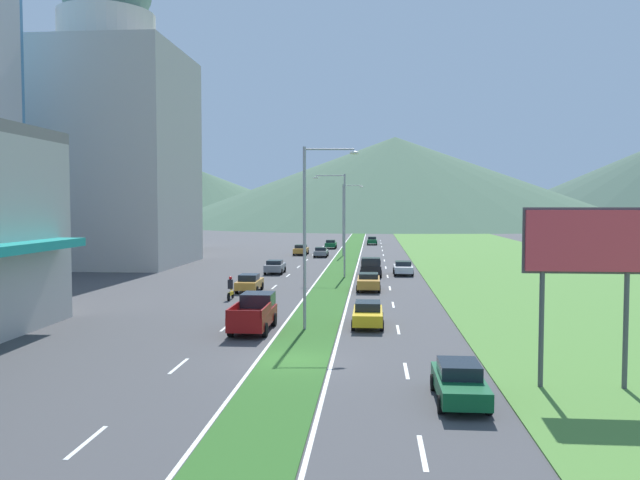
{
  "coord_description": "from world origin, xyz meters",
  "views": [
    {
      "loc": [
        3.63,
        -29.34,
        7.27
      ],
      "look_at": [
        -1.49,
        32.34,
        3.89
      ],
      "focal_mm": 36.13,
      "sensor_mm": 36.0,
      "label": 1
    }
  ],
  "objects_px": {
    "car_2": "(331,244)",
    "car_4": "(369,281)",
    "billboard_roadside": "(585,251)",
    "car_7": "(275,267)",
    "pickup_truck_0": "(371,267)",
    "car_3": "(368,314)",
    "street_lamp_far": "(345,215)",
    "car_5": "(372,241)",
    "motorcycle_rider": "(231,290)",
    "car_9": "(249,283)",
    "car_6": "(301,250)",
    "car_1": "(459,382)",
    "street_lamp_mid": "(341,218)",
    "car_8": "(403,268)",
    "car_0": "(321,252)",
    "street_lamp_near": "(310,226)",
    "pickup_truck_1": "(254,313)"
  },
  "relations": [
    {
      "from": "car_8",
      "to": "pickup_truck_0",
      "type": "xyz_separation_m",
      "value": [
        -3.34,
        -1.63,
        0.25
      ]
    },
    {
      "from": "street_lamp_mid",
      "to": "street_lamp_far",
      "type": "distance_m",
      "value": 27.15
    },
    {
      "from": "car_0",
      "to": "car_2",
      "type": "bearing_deg",
      "value": -0.76
    },
    {
      "from": "car_2",
      "to": "car_3",
      "type": "xyz_separation_m",
      "value": [
        6.74,
        -68.37,
        -0.0
      ]
    },
    {
      "from": "billboard_roadside",
      "to": "car_7",
      "type": "bearing_deg",
      "value": 114.2
    },
    {
      "from": "car_0",
      "to": "pickup_truck_0",
      "type": "distance_m",
      "value": 25.03
    },
    {
      "from": "car_4",
      "to": "pickup_truck_0",
      "type": "relative_size",
      "value": 0.83
    },
    {
      "from": "billboard_roadside",
      "to": "pickup_truck_0",
      "type": "bearing_deg",
      "value": 102.05
    },
    {
      "from": "car_3",
      "to": "car_5",
      "type": "relative_size",
      "value": 1.06
    },
    {
      "from": "car_1",
      "to": "car_6",
      "type": "xyz_separation_m",
      "value": [
        -13.7,
        69.14,
        0.02
      ]
    },
    {
      "from": "motorcycle_rider",
      "to": "car_0",
      "type": "bearing_deg",
      "value": -5.03
    },
    {
      "from": "street_lamp_near",
      "to": "car_7",
      "type": "height_order",
      "value": "street_lamp_near"
    },
    {
      "from": "car_5",
      "to": "car_8",
      "type": "bearing_deg",
      "value": 3.74
    },
    {
      "from": "car_8",
      "to": "car_5",
      "type": "bearing_deg",
      "value": -176.26
    },
    {
      "from": "car_6",
      "to": "car_0",
      "type": "bearing_deg",
      "value": -136.6
    },
    {
      "from": "street_lamp_far",
      "to": "pickup_truck_0",
      "type": "bearing_deg",
      "value": -81.68
    },
    {
      "from": "car_1",
      "to": "street_lamp_near",
      "type": "bearing_deg",
      "value": -152.46
    },
    {
      "from": "car_8",
      "to": "car_9",
      "type": "height_order",
      "value": "car_9"
    },
    {
      "from": "car_1",
      "to": "car_3",
      "type": "bearing_deg",
      "value": -166.42
    },
    {
      "from": "car_3",
      "to": "car_6",
      "type": "relative_size",
      "value": 0.98
    },
    {
      "from": "car_4",
      "to": "car_7",
      "type": "height_order",
      "value": "car_4"
    },
    {
      "from": "car_5",
      "to": "car_6",
      "type": "xyz_separation_m",
      "value": [
        -10.29,
        -24.98,
        0.02
      ]
    },
    {
      "from": "car_2",
      "to": "street_lamp_far",
      "type": "bearing_deg",
      "value": -168.79
    },
    {
      "from": "motorcycle_rider",
      "to": "car_2",
      "type": "bearing_deg",
      "value": -3.78
    },
    {
      "from": "car_6",
      "to": "pickup_truck_0",
      "type": "bearing_deg",
      "value": -159.46
    },
    {
      "from": "billboard_roadside",
      "to": "pickup_truck_0",
      "type": "distance_m",
      "value": 40.85
    },
    {
      "from": "car_2",
      "to": "car_4",
      "type": "xyz_separation_m",
      "value": [
        6.66,
        -52.09,
        0.01
      ]
    },
    {
      "from": "car_6",
      "to": "motorcycle_rider",
      "type": "distance_m",
      "value": 44.61
    },
    {
      "from": "street_lamp_near",
      "to": "car_9",
      "type": "bearing_deg",
      "value": 112.64
    },
    {
      "from": "street_lamp_far",
      "to": "car_4",
      "type": "relative_size",
      "value": 2.28
    },
    {
      "from": "car_5",
      "to": "pickup_truck_0",
      "type": "distance_m",
      "value": 52.41
    },
    {
      "from": "car_5",
      "to": "car_3",
      "type": "bearing_deg",
      "value": -0.07
    },
    {
      "from": "car_2",
      "to": "car_6",
      "type": "relative_size",
      "value": 0.91
    },
    {
      "from": "car_1",
      "to": "pickup_truck_0",
      "type": "xyz_separation_m",
      "value": [
        -3.42,
        41.71,
        0.24
      ]
    },
    {
      "from": "car_8",
      "to": "pickup_truck_1",
      "type": "relative_size",
      "value": 0.78
    },
    {
      "from": "car_9",
      "to": "car_4",
      "type": "bearing_deg",
      "value": -81.06
    },
    {
      "from": "motorcycle_rider",
      "to": "car_1",
      "type": "bearing_deg",
      "value": -150.11
    },
    {
      "from": "billboard_roadside",
      "to": "car_9",
      "type": "bearing_deg",
      "value": 124.37
    },
    {
      "from": "car_6",
      "to": "car_8",
      "type": "bearing_deg",
      "value": -152.18
    },
    {
      "from": "car_1",
      "to": "car_3",
      "type": "distance_m",
      "value": 14.91
    },
    {
      "from": "pickup_truck_0",
      "to": "motorcycle_rider",
      "type": "height_order",
      "value": "pickup_truck_0"
    },
    {
      "from": "car_7",
      "to": "motorcycle_rider",
      "type": "relative_size",
      "value": 2.03
    },
    {
      "from": "car_3",
      "to": "car_7",
      "type": "bearing_deg",
      "value": -160.83
    },
    {
      "from": "car_2",
      "to": "car_4",
      "type": "height_order",
      "value": "car_2"
    },
    {
      "from": "street_lamp_mid",
      "to": "car_1",
      "type": "bearing_deg",
      "value": -80.98
    },
    {
      "from": "street_lamp_mid",
      "to": "street_lamp_far",
      "type": "xyz_separation_m",
      "value": [
        -0.79,
        27.14,
        -0.12
      ]
    },
    {
      "from": "street_lamp_mid",
      "to": "car_8",
      "type": "xyz_separation_m",
      "value": [
        6.3,
        3.09,
        -5.19
      ]
    },
    {
      "from": "street_lamp_far",
      "to": "car_0",
      "type": "bearing_deg",
      "value": -153.26
    },
    {
      "from": "car_1",
      "to": "car_7",
      "type": "distance_m",
      "value": 45.51
    },
    {
      "from": "car_2",
      "to": "street_lamp_mid",
      "type": "bearing_deg",
      "value": -174.83
    }
  ]
}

